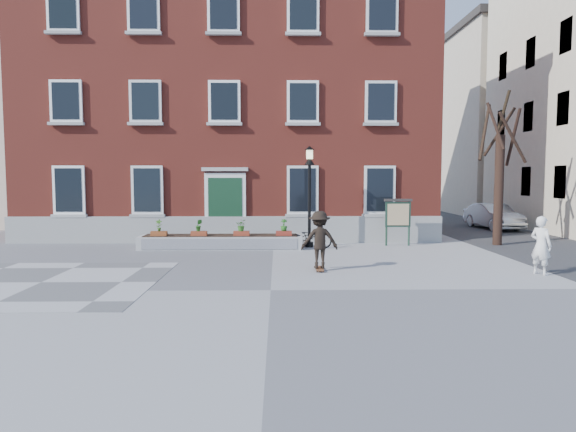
{
  "coord_description": "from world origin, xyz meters",
  "views": [
    {
      "loc": [
        0.19,
        -12.31,
        2.78
      ],
      "look_at": [
        0.5,
        4.0,
        1.5
      ],
      "focal_mm": 32.0,
      "sensor_mm": 36.0,
      "label": 1
    }
  ],
  "objects_px": {
    "bystander": "(541,245)",
    "skateboarder": "(319,240)",
    "bicycle": "(310,237)",
    "parked_car": "(493,216)",
    "lamp_post": "(309,182)",
    "notice_board": "(398,214)"
  },
  "relations": [
    {
      "from": "parked_car",
      "to": "bystander",
      "type": "relative_size",
      "value": 2.43
    },
    {
      "from": "bicycle",
      "to": "parked_car",
      "type": "distance_m",
      "value": 12.28
    },
    {
      "from": "skateboarder",
      "to": "parked_car",
      "type": "bearing_deg",
      "value": 49.15
    },
    {
      "from": "bystander",
      "to": "lamp_post",
      "type": "bearing_deg",
      "value": 15.97
    },
    {
      "from": "bystander",
      "to": "skateboarder",
      "type": "distance_m",
      "value": 6.22
    },
    {
      "from": "bystander",
      "to": "skateboarder",
      "type": "height_order",
      "value": "skateboarder"
    },
    {
      "from": "bicycle",
      "to": "skateboarder",
      "type": "xyz_separation_m",
      "value": [
        -0.02,
        -4.56,
        0.47
      ]
    },
    {
      "from": "parked_car",
      "to": "lamp_post",
      "type": "height_order",
      "value": "lamp_post"
    },
    {
      "from": "bystander",
      "to": "lamp_post",
      "type": "height_order",
      "value": "lamp_post"
    },
    {
      "from": "notice_board",
      "to": "skateboarder",
      "type": "distance_m",
      "value": 6.4
    },
    {
      "from": "bicycle",
      "to": "lamp_post",
      "type": "bearing_deg",
      "value": -3.16
    },
    {
      "from": "bicycle",
      "to": "skateboarder",
      "type": "bearing_deg",
      "value": 174.96
    },
    {
      "from": "bicycle",
      "to": "lamp_post",
      "type": "distance_m",
      "value": 2.15
    },
    {
      "from": "parked_car",
      "to": "lamp_post",
      "type": "distance_m",
      "value": 12.19
    },
    {
      "from": "parked_car",
      "to": "bystander",
      "type": "distance_m",
      "value": 12.98
    },
    {
      "from": "bystander",
      "to": "notice_board",
      "type": "xyz_separation_m",
      "value": [
        -2.62,
        6.06,
        0.43
      ]
    },
    {
      "from": "bicycle",
      "to": "parked_car",
      "type": "xyz_separation_m",
      "value": [
        10.04,
        7.07,
        0.23
      ]
    },
    {
      "from": "bicycle",
      "to": "bystander",
      "type": "relative_size",
      "value": 1.0
    },
    {
      "from": "bystander",
      "to": "skateboarder",
      "type": "xyz_separation_m",
      "value": [
        -6.17,
        0.75,
        0.08
      ]
    },
    {
      "from": "parked_car",
      "to": "bystander",
      "type": "xyz_separation_m",
      "value": [
        -3.88,
        -12.38,
        0.16
      ]
    },
    {
      "from": "bystander",
      "to": "skateboarder",
      "type": "relative_size",
      "value": 0.94
    },
    {
      "from": "lamp_post",
      "to": "bicycle",
      "type": "bearing_deg",
      "value": -88.35
    }
  ]
}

